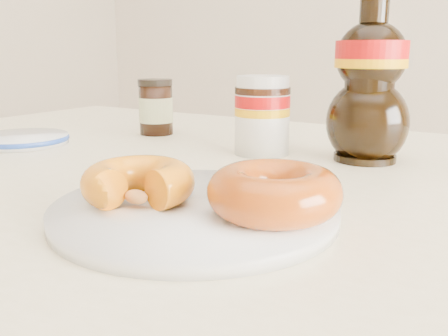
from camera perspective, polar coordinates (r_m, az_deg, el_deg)
The scene contains 8 objects.
dining_table at distance 0.61m, azimuth 1.81°, elevation -8.48°, with size 1.40×0.90×0.75m.
plate at distance 0.45m, azimuth -3.38°, elevation -4.81°, with size 0.25×0.25×0.01m.
donut_bitten at distance 0.45m, azimuth -9.75°, elevation -1.62°, with size 0.10×0.10×0.04m, color orange.
donut_whole at distance 0.41m, azimuth 5.76°, elevation -2.72°, with size 0.11×0.11×0.04m, color #8F4209.
nutella_jar at distance 0.71m, azimuth 4.39°, elevation 6.38°, with size 0.08×0.08×0.11m.
syrup_bottle at distance 0.68m, azimuth 16.31°, elevation 9.56°, with size 0.11×0.09×0.21m, color black, non-canonical shape.
dark_jar at distance 0.88m, azimuth -7.79°, elevation 6.86°, with size 0.06×0.06×0.10m.
blue_rim_saucer at distance 0.85m, azimuth -22.10°, elevation 3.10°, with size 0.14×0.14×0.01m.
Camera 1 is at (0.28, -0.40, 0.90)m, focal length 40.00 mm.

